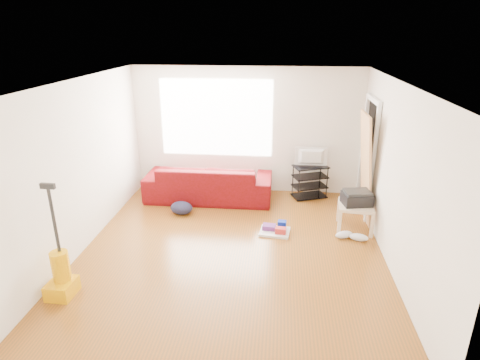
# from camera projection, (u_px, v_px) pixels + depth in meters

# --- Properties ---
(room) EXTENTS (4.51, 5.01, 2.51)m
(room) POSITION_uv_depth(u_px,v_px,m) (238.00, 170.00, 5.76)
(room) COLOR brown
(room) RESTS_ON ground
(sofa) EXTENTS (2.43, 0.95, 0.71)m
(sofa) POSITION_uv_depth(u_px,v_px,m) (209.00, 198.00, 7.94)
(sofa) COLOR #460801
(sofa) RESTS_ON ground
(tv_stand) EXTENTS (0.74, 0.58, 0.65)m
(tv_stand) POSITION_uv_depth(u_px,v_px,m) (310.00, 181.00, 7.89)
(tv_stand) COLOR black
(tv_stand) RESTS_ON ground
(tv) EXTENTS (0.63, 0.08, 0.36)m
(tv) POSITION_uv_depth(u_px,v_px,m) (311.00, 157.00, 7.72)
(tv) COLOR black
(tv) RESTS_ON tv_stand
(side_table) EXTENTS (0.61, 0.61, 0.46)m
(side_table) POSITION_uv_depth(u_px,v_px,m) (356.00, 208.00, 6.60)
(side_table) COLOR tan
(side_table) RESTS_ON ground
(printer) EXTENTS (0.51, 0.42, 0.24)m
(printer) POSITION_uv_depth(u_px,v_px,m) (357.00, 198.00, 6.53)
(printer) COLOR black
(printer) RESTS_ON side_table
(bucket) EXTENTS (0.30, 0.30, 0.25)m
(bucket) POSITION_uv_depth(u_px,v_px,m) (263.00, 205.00, 7.64)
(bucket) COLOR #091599
(bucket) RESTS_ON ground
(toilet_paper) EXTENTS (0.12, 0.12, 0.11)m
(toilet_paper) POSITION_uv_depth(u_px,v_px,m) (265.00, 197.00, 7.55)
(toilet_paper) COLOR white
(toilet_paper) RESTS_ON bucket
(cleaning_tray) EXTENTS (0.52, 0.43, 0.17)m
(cleaning_tray) POSITION_uv_depth(u_px,v_px,m) (276.00, 230.00, 6.60)
(cleaning_tray) COLOR silver
(cleaning_tray) RESTS_ON ground
(backpack) EXTENTS (0.47, 0.41, 0.23)m
(backpack) POSITION_uv_depth(u_px,v_px,m) (182.00, 213.00, 7.29)
(backpack) COLOR black
(backpack) RESTS_ON ground
(sneakers) EXTENTS (0.54, 0.28, 0.12)m
(sneakers) POSITION_uv_depth(u_px,v_px,m) (351.00, 236.00, 6.38)
(sneakers) COLOR silver
(sneakers) RESTS_ON ground
(vacuum) EXTENTS (0.32, 0.36, 1.48)m
(vacuum) POSITION_uv_depth(u_px,v_px,m) (61.00, 275.00, 5.00)
(vacuum) COLOR #E49C00
(vacuum) RESTS_ON ground
(door_panel) EXTENTS (0.23, 0.75, 1.88)m
(door_panel) POSITION_uv_depth(u_px,v_px,m) (360.00, 218.00, 7.11)
(door_panel) COLOR tan
(door_panel) RESTS_ON ground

